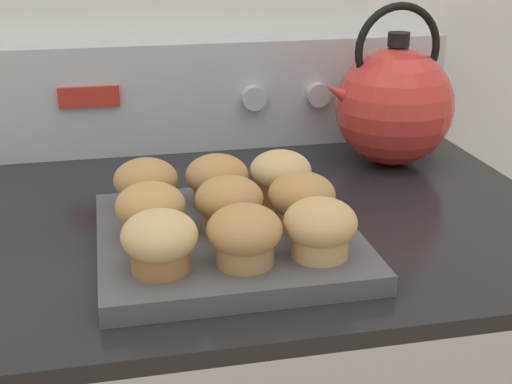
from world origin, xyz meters
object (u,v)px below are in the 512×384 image
(muffin_pan, at_px, (228,240))
(muffin_r1_c1, at_px, (229,204))
(muffin_r1_c0, at_px, (151,211))
(muffin_r1_c2, at_px, (302,200))
(muffin_r0_c1, at_px, (245,235))
(muffin_r0_c2, at_px, (320,228))
(tea_kettle, at_px, (393,104))
(muffin_r2_c2, at_px, (280,175))
(muffin_r2_c0, at_px, (146,184))
(muffin_r0_c0, at_px, (160,241))
(muffin_r2_c1, at_px, (217,180))

(muffin_pan, relative_size, muffin_r1_c1, 3.77)
(muffin_r1_c0, xyz_separation_m, muffin_r1_c2, (0.17, -0.00, 0.00))
(muffin_r0_c1, relative_size, muffin_r0_c2, 1.00)
(muffin_pan, xyz_separation_m, muffin_r0_c2, (0.08, -0.08, 0.04))
(muffin_r0_c1, distance_m, muffin_r1_c1, 0.08)
(muffin_r0_c2, relative_size, tea_kettle, 0.32)
(muffin_r0_c1, relative_size, muffin_r1_c1, 1.00)
(muffin_r1_c2, bearing_deg, tea_kettle, 49.95)
(muffin_pan, bearing_deg, muffin_r1_c1, 41.20)
(muffin_r1_c1, xyz_separation_m, muffin_r2_c2, (0.08, 0.08, 0.00))
(muffin_r0_c1, relative_size, muffin_r2_c0, 1.00)
(tea_kettle, bearing_deg, muffin_r1_c2, -130.05)
(muffin_pan, distance_m, tea_kettle, 0.39)
(muffin_r0_c1, bearing_deg, muffin_r2_c2, 64.60)
(muffin_r1_c1, bearing_deg, muffin_r0_c0, -135.77)
(muffin_r0_c2, distance_m, muffin_r2_c1, 0.18)
(muffin_r0_c2, bearing_deg, muffin_r1_c1, 133.21)
(muffin_pan, distance_m, muffin_r0_c2, 0.12)
(muffin_r1_c0, bearing_deg, tea_kettle, 33.07)
(muffin_r2_c0, xyz_separation_m, muffin_r2_c1, (0.08, -0.00, 0.00))
(muffin_r1_c1, xyz_separation_m, muffin_r2_c1, (-0.00, 0.08, 0.00))
(muffin_r1_c1, xyz_separation_m, tea_kettle, (0.29, 0.24, 0.04))
(muffin_r0_c1, distance_m, muffin_r2_c0, 0.18)
(tea_kettle, bearing_deg, muffin_r0_c1, -131.45)
(muffin_r0_c1, bearing_deg, muffin_r1_c0, 136.27)
(muffin_r2_c1, bearing_deg, muffin_r0_c1, -89.64)
(muffin_r0_c2, bearing_deg, muffin_r1_c2, 88.26)
(muffin_r1_c0, height_order, muffin_r1_c1, same)
(muffin_r0_c0, distance_m, muffin_r2_c2, 0.22)
(muffin_r0_c2, relative_size, muffin_r1_c1, 1.00)
(muffin_pan, distance_m, muffin_r2_c2, 0.12)
(muffin_r0_c1, distance_m, muffin_r0_c2, 0.08)
(muffin_r1_c1, bearing_deg, muffin_r0_c2, -46.79)
(muffin_r1_c0, distance_m, muffin_r2_c2, 0.18)
(muffin_r2_c0, bearing_deg, muffin_r1_c1, -43.63)
(muffin_r0_c1, relative_size, muffin_r2_c1, 1.00)
(muffin_r0_c2, distance_m, muffin_r1_c2, 0.08)
(muffin_r1_c0, relative_size, muffin_r2_c1, 1.00)
(muffin_r1_c1, relative_size, muffin_r2_c0, 1.00)
(muffin_r2_c1, bearing_deg, muffin_r2_c0, 178.27)
(muffin_r1_c0, height_order, muffin_r2_c0, same)
(muffin_r0_c2, xyz_separation_m, muffin_r2_c0, (-0.16, 0.16, 0.00))
(muffin_pan, relative_size, muffin_r2_c2, 3.77)
(muffin_r2_c2, xyz_separation_m, tea_kettle, (0.21, 0.16, 0.04))
(muffin_r2_c0, xyz_separation_m, tea_kettle, (0.37, 0.16, 0.04))
(muffin_r0_c1, bearing_deg, muffin_r1_c1, 90.24)
(muffin_r1_c0, xyz_separation_m, tea_kettle, (0.37, 0.24, 0.04))
(muffin_r0_c1, xyz_separation_m, muffin_r0_c2, (0.08, 0.00, 0.00))
(muffin_r0_c0, height_order, muffin_r2_c1, same)
(muffin_r0_c0, bearing_deg, muffin_r0_c2, -0.96)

